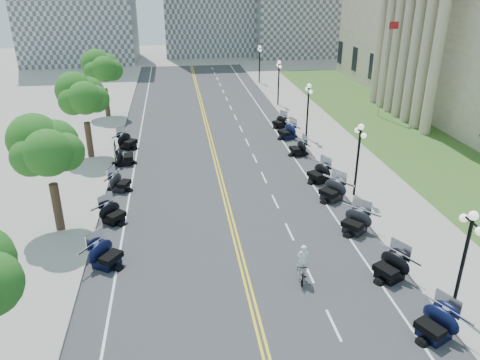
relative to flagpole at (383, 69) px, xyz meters
name	(u,v)px	position (x,y,z in m)	size (l,w,h in m)	color
ground	(235,236)	(-18.00, -22.00, -5.00)	(160.00, 160.00, 0.00)	gray
road	(218,170)	(-18.00, -12.00, -5.00)	(16.00, 90.00, 0.01)	#333335
centerline_yellow_a	(217,170)	(-18.12, -12.00, -4.99)	(0.12, 90.00, 0.00)	yellow
centerline_yellow_b	(220,169)	(-17.88, -12.00, -4.99)	(0.12, 90.00, 0.00)	yellow
edge_line_north	(299,165)	(-11.60, -12.00, -4.99)	(0.12, 90.00, 0.00)	white
edge_line_south	(133,174)	(-24.40, -12.00, -4.99)	(0.12, 90.00, 0.00)	white
lane_dash_4	(334,325)	(-14.80, -30.00, -4.99)	(0.12, 2.00, 0.00)	white
lane_dash_5	(308,271)	(-14.80, -26.00, -4.99)	(0.12, 2.00, 0.00)	white
lane_dash_6	(289,232)	(-14.80, -22.00, -4.99)	(0.12, 2.00, 0.00)	white
lane_dash_7	(275,201)	(-14.80, -18.00, -4.99)	(0.12, 2.00, 0.00)	white
lane_dash_8	(264,177)	(-14.80, -14.00, -4.99)	(0.12, 2.00, 0.00)	white
lane_dash_9	(255,158)	(-14.80, -10.00, -4.99)	(0.12, 2.00, 0.00)	white
lane_dash_10	(247,142)	(-14.80, -6.00, -4.99)	(0.12, 2.00, 0.00)	white
lane_dash_11	(241,129)	(-14.80, -2.00, -4.99)	(0.12, 2.00, 0.00)	white
lane_dash_12	(235,117)	(-14.80, 2.00, -4.99)	(0.12, 2.00, 0.00)	white
lane_dash_13	(231,107)	(-14.80, 6.00, -4.99)	(0.12, 2.00, 0.00)	white
lane_dash_14	(227,99)	(-14.80, 10.00, -4.99)	(0.12, 2.00, 0.00)	white
lane_dash_15	(223,91)	(-14.80, 14.00, -4.99)	(0.12, 2.00, 0.00)	white
lane_dash_16	(220,85)	(-14.80, 18.00, -4.99)	(0.12, 2.00, 0.00)	white
lane_dash_17	(217,79)	(-14.80, 22.00, -4.99)	(0.12, 2.00, 0.00)	white
lane_dash_18	(215,73)	(-14.80, 26.00, -4.99)	(0.12, 2.00, 0.00)	white
lane_dash_19	(212,68)	(-14.80, 30.00, -4.99)	(0.12, 2.00, 0.00)	white
sidewalk_north	(349,162)	(-7.50, -12.00, -4.92)	(5.00, 90.00, 0.15)	#9E9991
sidewalk_south	(77,176)	(-28.50, -12.00, -4.92)	(5.00, 90.00, 0.15)	#9E9991
lawn	(389,128)	(-0.50, -4.00, -4.95)	(9.00, 60.00, 0.10)	#356023
street_lamp_1	(462,264)	(-9.40, -30.00, -2.40)	(0.50, 1.20, 4.90)	black
street_lamp_2	(357,161)	(-9.40, -18.00, -2.40)	(0.50, 1.20, 4.90)	black
street_lamp_3	(308,112)	(-9.40, -6.00, -2.40)	(0.50, 1.20, 4.90)	black
street_lamp_4	(279,83)	(-9.40, 6.00, -2.40)	(0.50, 1.20, 4.90)	black
street_lamp_5	(259,64)	(-9.40, 18.00, -2.40)	(0.50, 1.20, 4.90)	black
flagpole	(383,69)	(0.00, 0.00, 0.00)	(1.10, 0.20, 10.00)	silver
tree_2	(48,155)	(-28.00, -20.00, -0.25)	(4.80, 4.80, 9.20)	#235619
tree_3	(84,101)	(-28.00, -8.00, -0.25)	(4.80, 4.80, 9.20)	#235619
tree_4	(103,72)	(-28.00, 4.00, -0.25)	(4.80, 4.80, 9.20)	#235619
motorcycle_n_3	(436,322)	(-10.95, -31.24, -4.26)	(2.12, 2.12, 1.48)	black
motorcycle_n_4	(391,265)	(-11.01, -27.12, -4.25)	(2.14, 2.14, 1.50)	black
motorcycle_n_5	(356,220)	(-11.06, -22.53, -4.25)	(2.16, 2.16, 1.51)	black
motorcycle_n_6	(332,189)	(-11.04, -18.25, -4.23)	(2.20, 2.20, 1.54)	black
motorcycle_n_7	(319,172)	(-11.03, -15.26, -4.27)	(2.09, 2.09, 1.46)	black
motorcycle_n_8	(298,147)	(-11.12, -9.78, -4.32)	(1.94, 1.94, 1.36)	black
motorcycle_n_9	(287,131)	(-11.04, -5.45, -4.25)	(2.14, 2.14, 1.50)	black
motorcycle_n_10	(280,121)	(-10.97, -2.05, -4.36)	(1.82, 1.82, 1.27)	black
motorcycle_s_5	(106,253)	(-24.92, -24.04, -4.25)	(2.15, 2.15, 1.50)	black
motorcycle_s_6	(113,212)	(-25.05, -19.38, -4.31)	(1.97, 1.97, 1.38)	black
motorcycle_s_7	(120,181)	(-25.06, -14.80, -4.31)	(1.98, 1.98, 1.39)	black
motorcycle_s_8	(124,155)	(-25.19, -9.88, -4.24)	(2.18, 2.18, 1.53)	black
motorcycle_s_9	(127,140)	(-25.23, -6.11, -4.25)	(2.14, 2.14, 1.49)	black
bicycle	(302,271)	(-15.33, -26.68, -4.46)	(0.51, 1.80, 1.08)	#A51414
cyclist_rider	(304,247)	(-15.33, -26.68, -3.09)	(0.60, 0.40, 1.65)	white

